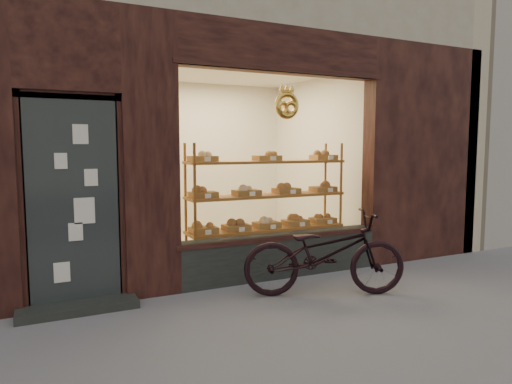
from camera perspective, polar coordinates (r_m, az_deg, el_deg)
ground at (r=4.04m, az=12.67°, el=-18.58°), size 90.00×90.00×0.00m
display_shelf at (r=6.14m, az=1.36°, el=-1.97°), size 2.20×0.45×1.70m
bicycle at (r=5.16m, az=8.55°, el=-7.59°), size 1.90×1.25×0.94m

